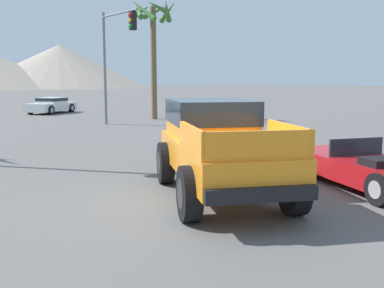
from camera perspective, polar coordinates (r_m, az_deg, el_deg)
name	(u,v)px	position (r m, az deg, el deg)	size (l,w,h in m)	color
ground_plane	(208,200)	(9.41, 2.09, -7.07)	(320.00, 320.00, 0.00)	#5B5956
orange_pickup_truck	(217,141)	(9.77, 3.20, 0.35)	(3.95, 5.40, 2.02)	orange
red_convertible_car	(369,169)	(11.13, 21.57, -2.99)	(3.19, 4.75, 1.09)	#B21419
parked_car_white	(51,105)	(34.94, -17.42, 4.74)	(4.48, 3.84, 1.16)	white
traffic_light_main	(116,46)	(24.38, -9.69, 12.18)	(0.38, 3.60, 6.08)	slate
palm_tree_short	(153,30)	(28.57, -4.93, 14.28)	(2.81, 2.66, 7.33)	brown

